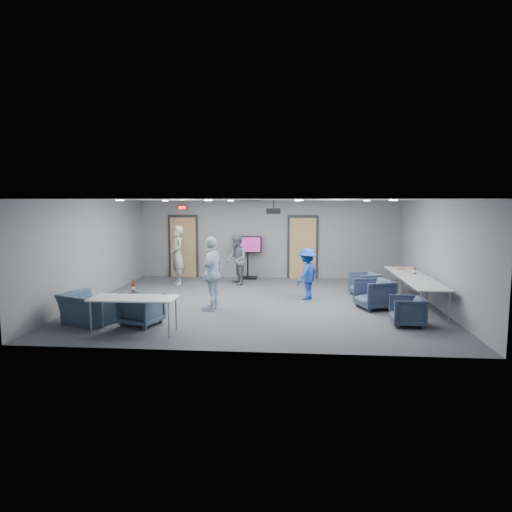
# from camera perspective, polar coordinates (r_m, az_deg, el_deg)

# --- Properties ---
(floor) EXTENTS (9.00, 9.00, 0.00)m
(floor) POSITION_cam_1_polar(r_m,az_deg,el_deg) (12.12, 0.43, -5.84)
(floor) COLOR #34373C
(floor) RESTS_ON ground
(ceiling) EXTENTS (9.00, 9.00, 0.00)m
(ceiling) POSITION_cam_1_polar(r_m,az_deg,el_deg) (11.82, 0.44, 7.03)
(ceiling) COLOR white
(ceiling) RESTS_ON wall_back
(wall_back) EXTENTS (9.00, 0.02, 2.70)m
(wall_back) POSITION_cam_1_polar(r_m,az_deg,el_deg) (15.87, 1.53, 2.09)
(wall_back) COLOR slate
(wall_back) RESTS_ON floor
(wall_front) EXTENTS (9.00, 0.02, 2.70)m
(wall_front) POSITION_cam_1_polar(r_m,az_deg,el_deg) (7.95, -1.76, -2.62)
(wall_front) COLOR slate
(wall_front) RESTS_ON floor
(wall_left) EXTENTS (0.02, 8.00, 2.70)m
(wall_left) POSITION_cam_1_polar(r_m,az_deg,el_deg) (13.03, -19.71, 0.67)
(wall_left) COLOR slate
(wall_left) RESTS_ON floor
(wall_right) EXTENTS (0.02, 8.00, 2.70)m
(wall_right) POSITION_cam_1_polar(r_m,az_deg,el_deg) (12.40, 21.65, 0.29)
(wall_right) COLOR slate
(wall_right) RESTS_ON floor
(door_left) EXTENTS (1.06, 0.17, 2.24)m
(door_left) POSITION_cam_1_polar(r_m,az_deg,el_deg) (16.30, -9.07, 1.13)
(door_left) COLOR black
(door_left) RESTS_ON wall_back
(door_right) EXTENTS (1.06, 0.17, 2.24)m
(door_right) POSITION_cam_1_polar(r_m,az_deg,el_deg) (15.83, 5.86, 1.02)
(door_right) COLOR black
(door_right) RESTS_ON wall_back
(exit_sign) EXTENTS (0.32, 0.08, 0.16)m
(exit_sign) POSITION_cam_1_polar(r_m,az_deg,el_deg) (16.20, -9.18, 6.00)
(exit_sign) COLOR black
(exit_sign) RESTS_ON wall_back
(hvac_diffuser) EXTENTS (0.60, 0.60, 0.03)m
(hvac_diffuser) POSITION_cam_1_polar(r_m,az_deg,el_deg) (14.66, -0.69, 6.93)
(hvac_diffuser) COLOR black
(hvac_diffuser) RESTS_ON ceiling
(downlights) EXTENTS (6.18, 3.78, 0.02)m
(downlights) POSITION_cam_1_polar(r_m,az_deg,el_deg) (11.82, 0.44, 6.96)
(downlights) COLOR white
(downlights) RESTS_ON ceiling
(person_a) EXTENTS (0.74, 0.82, 1.89)m
(person_a) POSITION_cam_1_polar(r_m,az_deg,el_deg) (14.81, -9.78, 0.09)
(person_a) COLOR #999C9A
(person_a) RESTS_ON floor
(person_b) EXTENTS (0.85, 0.95, 1.61)m
(person_b) POSITION_cam_1_polar(r_m,az_deg,el_deg) (14.64, -2.45, -0.46)
(person_b) COLOR slate
(person_b) RESTS_ON floor
(person_c) EXTENTS (0.62, 1.12, 1.81)m
(person_c) POSITION_cam_1_polar(r_m,az_deg,el_deg) (11.21, -5.50, -2.19)
(person_c) COLOR silver
(person_c) RESTS_ON floor
(person_d) EXTENTS (0.91, 1.05, 1.41)m
(person_d) POSITION_cam_1_polar(r_m,az_deg,el_deg) (12.46, 6.36, -2.24)
(person_d) COLOR #183F9E
(person_d) RESTS_ON floor
(chair_right_a) EXTENTS (0.90, 0.88, 0.66)m
(chair_right_a) POSITION_cam_1_polar(r_m,az_deg,el_deg) (13.28, 13.41, -3.45)
(chair_right_a) COLOR #35455C
(chair_right_a) RESTS_ON floor
(chair_right_b) EXTENTS (1.03, 1.01, 0.74)m
(chair_right_b) POSITION_cam_1_polar(r_m,az_deg,el_deg) (11.74, 14.56, -4.63)
(chair_right_b) COLOR #343E5A
(chair_right_b) RESTS_ON floor
(chair_right_c) EXTENTS (0.71, 0.69, 0.63)m
(chair_right_c) POSITION_cam_1_polar(r_m,az_deg,el_deg) (10.38, 18.40, -6.56)
(chair_right_c) COLOR #313C55
(chair_right_c) RESTS_ON floor
(chair_front_a) EXTENTS (0.95, 0.97, 0.71)m
(chair_front_a) POSITION_cam_1_polar(r_m,az_deg,el_deg) (10.20, -14.09, -6.42)
(chair_front_a) COLOR #3D5069
(chair_front_a) RESTS_ON floor
(chair_front_b) EXTENTS (1.32, 1.25, 0.68)m
(chair_front_b) POSITION_cam_1_polar(r_m,az_deg,el_deg) (10.65, -20.22, -6.16)
(chair_front_b) COLOR #3C5068
(chair_front_b) RESTS_ON floor
(table_right_a) EXTENTS (0.79, 1.90, 0.73)m
(table_right_a) POSITION_cam_1_polar(r_m,az_deg,el_deg) (13.35, 18.18, -2.00)
(table_right_a) COLOR silver
(table_right_a) RESTS_ON floor
(table_right_b) EXTENTS (0.77, 1.86, 0.73)m
(table_right_b) POSITION_cam_1_polar(r_m,az_deg,el_deg) (11.54, 20.35, -3.44)
(table_right_b) COLOR silver
(table_right_b) RESTS_ON floor
(table_front_left) EXTENTS (1.74, 0.72, 0.73)m
(table_front_left) POSITION_cam_1_polar(r_m,az_deg,el_deg) (9.56, -15.02, -5.31)
(table_front_left) COLOR silver
(table_front_left) RESTS_ON floor
(bottle_front) EXTENTS (0.08, 0.08, 0.29)m
(bottle_front) POSITION_cam_1_polar(r_m,az_deg,el_deg) (10.03, -15.10, -3.86)
(bottle_front) COLOR #5E2510
(bottle_front) RESTS_ON table_front_left
(bottle_right) EXTENTS (0.06, 0.06, 0.23)m
(bottle_right) POSITION_cam_1_polar(r_m,az_deg,el_deg) (12.87, 19.24, -1.78)
(bottle_right) COLOR #5E2510
(bottle_right) RESTS_ON table_right_a
(snack_box) EXTENTS (0.21, 0.16, 0.04)m
(snack_box) POSITION_cam_1_polar(r_m,az_deg,el_deg) (13.65, 17.57, -1.53)
(snack_box) COLOR #B85D2E
(snack_box) RESTS_ON table_right_a
(wrapper) EXTENTS (0.27, 0.23, 0.05)m
(wrapper) POSITION_cam_1_polar(r_m,az_deg,el_deg) (11.94, 19.98, -2.74)
(wrapper) COLOR silver
(wrapper) RESTS_ON table_right_b
(tv_stand) EXTENTS (0.96, 0.46, 1.48)m
(tv_stand) POSITION_cam_1_polar(r_m,az_deg,el_deg) (15.72, -1.05, 0.16)
(tv_stand) COLOR black
(tv_stand) RESTS_ON floor
(projector) EXTENTS (0.39, 0.37, 0.37)m
(projector) POSITION_cam_1_polar(r_m,az_deg,el_deg) (12.58, 2.22, 5.66)
(projector) COLOR black
(projector) RESTS_ON ceiling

